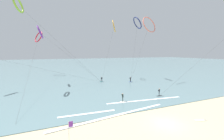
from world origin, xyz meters
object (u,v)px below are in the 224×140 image
kite_lime (18,5)px  surfboard_spare (200,120)px  beach_flag (70,130)px  surfer_cobalt (130,80)px  kite_crimson (39,37)px  surfer_teal (102,80)px  kite_navy (137,23)px  kite_amber (114,26)px  kite_violet (40,32)px  surfer_ivory (123,98)px  surfer_charcoal (159,93)px  kite_coral (149,25)px

kite_lime → surfboard_spare: kite_lime is taller
beach_flag → surfer_cobalt: bearing=50.1°
kite_crimson → beach_flag: size_ratio=18.04×
surfer_teal → kite_navy: kite_navy is taller
kite_amber → kite_violet: bearing=118.7°
surfer_ivory → kite_navy: kite_navy is taller
kite_lime → beach_flag: kite_lime is taller
kite_violet → beach_flag: bearing=-170.4°
surfer_charcoal → kite_lime: 38.20m
surfer_ivory → kite_violet: size_ratio=0.09×
surfer_teal → kite_violet: kite_violet is taller
beach_flag → surfboard_spare: bearing=-3.3°
surfer_cobalt → surfboard_spare: (-3.89, -27.30, -0.78)m
kite_violet → beach_flag: 36.55m
kite_amber → surfboard_spare: kite_amber is taller
kite_crimson → surfer_teal: bearing=9.7°
kite_navy → surfer_teal: bearing=103.0°
kite_coral → surfboard_spare: bearing=-123.6°
kite_amber → kite_coral: bearing=-117.1°
surfer_cobalt → surfer_ivory: (-10.82, -16.14, 0.00)m
surfer_cobalt → beach_flag: size_ratio=0.61×
surfer_teal → kite_navy: (13.85, 1.14, 19.21)m
surfer_teal → kite_amber: kite_amber is taller
kite_crimson → surfer_ivory: bearing=-7.3°
surfer_teal → surfer_ivory: same height
kite_coral → beach_flag: size_ratio=7.52×
surfer_cobalt → kite_violet: kite_violet is taller
surfer_teal → kite_crimson: bearing=-38.8°
kite_lime → kite_amber: 28.98m
kite_violet → kite_coral: 33.03m
kite_amber → kite_navy: bearing=-89.7°
kite_coral → surfboard_spare: kite_coral is taller
surfer_charcoal → surfer_teal: same height
surfer_charcoal → surfer_ivory: same height
surfer_ivory → kite_crimson: kite_crimson is taller
kite_crimson → surfboard_spare: kite_crimson is taller
surfer_teal → kite_crimson: kite_crimson is taller
surfer_charcoal → beach_flag: size_ratio=0.61×
surfer_cobalt → surfboard_spare: size_ratio=0.86×
kite_crimson → kite_violet: (2.05, -20.99, -0.56)m
beach_flag → kite_coral: bearing=41.8°
surfer_ivory → kite_amber: (8.49, 24.57, 18.16)m
kite_amber → beach_flag: 43.35m
surfer_cobalt → kite_crimson: (-28.30, 28.34, 15.31)m
surfer_charcoal → surfer_teal: 20.70m
surfboard_spare → surfer_ivory: bearing=121.9°
kite_lime → surfboard_spare: size_ratio=11.59×
kite_lime → beach_flag: 33.48m
kite_navy → surfboard_spare: size_ratio=11.24×
kite_lime → surfer_ivory: bearing=-114.1°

